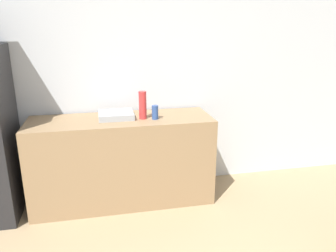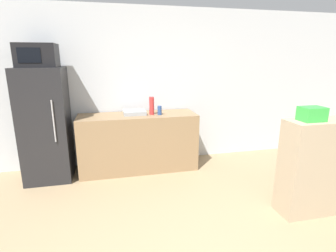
{
  "view_description": "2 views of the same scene",
  "coord_description": "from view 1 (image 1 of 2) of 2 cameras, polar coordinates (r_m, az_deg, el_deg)",
  "views": [
    {
      "loc": [
        -0.37,
        -0.5,
        1.83
      ],
      "look_at": [
        0.17,
        2.05,
        1.02
      ],
      "focal_mm": 35.0,
      "sensor_mm": 36.0,
      "label": 1
    },
    {
      "loc": [
        -0.63,
        -1.34,
        1.79
      ],
      "look_at": [
        0.12,
        1.88,
        0.93
      ],
      "focal_mm": 28.0,
      "sensor_mm": 36.0,
      "label": 2
    }
  ],
  "objects": [
    {
      "name": "wall_back",
      "position": [
        3.66,
        -6.04,
        8.76
      ],
      "size": [
        8.0,
        0.06,
        2.6
      ],
      "primitive_type": "cube",
      "color": "silver",
      "rests_on": "ground_plane"
    },
    {
      "name": "counter",
      "position": [
        3.52,
        -7.92,
        -5.93
      ],
      "size": [
        1.87,
        0.62,
        0.92
      ],
      "primitive_type": "cube",
      "color": "#937551",
      "rests_on": "ground_plane"
    },
    {
      "name": "sink_basin",
      "position": [
        3.4,
        -9.04,
        1.92
      ],
      "size": [
        0.35,
        0.32,
        0.06
      ],
      "primitive_type": "cube",
      "color": "#9EA3A8",
      "rests_on": "counter"
    },
    {
      "name": "bottle_tall",
      "position": [
        3.31,
        -4.44,
        3.64
      ],
      "size": [
        0.08,
        0.08,
        0.28
      ],
      "primitive_type": "cylinder",
      "color": "red",
      "rests_on": "counter"
    },
    {
      "name": "bottle_short",
      "position": [
        3.3,
        -2.27,
        2.4
      ],
      "size": [
        0.07,
        0.07,
        0.14
      ],
      "primitive_type": "cylinder",
      "color": "#2D4C8C",
      "rests_on": "counter"
    }
  ]
}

